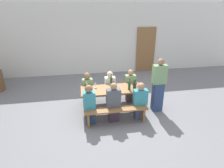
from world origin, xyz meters
TOP-DOWN VIEW (x-y plane):
  - ground_plane at (0.00, 0.00)m, footprint 24.00×24.00m
  - back_wall at (0.00, 3.68)m, footprint 14.00×0.20m
  - wooden_door at (2.26, 3.54)m, footprint 0.90×0.06m
  - tasting_table at (0.00, 0.00)m, footprint 1.83×0.74m
  - bench_near at (0.00, -0.67)m, footprint 1.73×0.30m
  - bench_far at (0.00, 0.67)m, footprint 1.73×0.30m
  - wine_bottle_0 at (0.61, -0.23)m, footprint 0.07×0.07m
  - wine_bottle_1 at (-0.00, -0.27)m, footprint 0.07×0.07m
  - wine_bottle_2 at (0.49, -0.14)m, footprint 0.08×0.08m
  - wine_bottle_3 at (0.03, 0.29)m, footprint 0.07×0.07m
  - wine_bottle_4 at (-0.77, -0.20)m, footprint 0.06×0.06m
  - wine_bottle_5 at (0.66, -0.16)m, footprint 0.07×0.07m
  - wine_glass_0 at (0.78, -0.27)m, footprint 0.08×0.08m
  - wine_glass_1 at (-0.48, 0.17)m, footprint 0.08×0.08m
  - wine_glass_2 at (0.65, 0.01)m, footprint 0.07×0.07m
  - wine_glass_3 at (-0.73, 0.28)m, footprint 0.08×0.08m
  - seated_guest_near_0 at (-0.71, -0.52)m, footprint 0.33×0.24m
  - seated_guest_near_1 at (-0.05, -0.52)m, footprint 0.38×0.24m
  - seated_guest_near_2 at (0.71, -0.52)m, footprint 0.38×0.24m
  - seated_guest_far_0 at (-0.70, 0.52)m, footprint 0.32×0.24m
  - seated_guest_far_1 at (0.02, 0.52)m, footprint 0.33×0.24m
  - seated_guest_far_2 at (0.70, 0.52)m, footprint 0.34×0.24m
  - standing_host at (1.37, -0.19)m, footprint 0.40×0.24m

SIDE VIEW (x-z plane):
  - ground_plane at x=0.00m, z-range 0.00..0.00m
  - bench_near at x=0.00m, z-range 0.12..0.57m
  - bench_far at x=0.00m, z-range 0.12..0.57m
  - seated_guest_near_2 at x=0.71m, z-range -0.03..1.07m
  - seated_guest_far_1 at x=0.02m, z-range -0.02..1.09m
  - seated_guest_far_2 at x=0.70m, z-range -0.03..1.10m
  - seated_guest_far_0 at x=-0.70m, z-range -0.02..1.10m
  - seated_guest_near_1 at x=-0.05m, z-range -0.03..1.12m
  - seated_guest_near_0 at x=-0.71m, z-range -0.02..1.12m
  - tasting_table at x=0.00m, z-range 0.29..1.04m
  - standing_host at x=1.37m, z-range -0.03..1.62m
  - wine_bottle_4 at x=-0.77m, z-range 0.71..1.02m
  - wine_glass_2 at x=0.65m, z-range 0.78..0.95m
  - wine_bottle_5 at x=0.66m, z-range 0.71..1.02m
  - wine_bottle_0 at x=0.61m, z-range 0.71..1.03m
  - wine_glass_0 at x=0.78m, z-range 0.79..0.96m
  - wine_glass_3 at x=-0.73m, z-range 0.79..0.96m
  - wine_glass_1 at x=-0.48m, z-range 0.79..0.97m
  - wine_bottle_1 at x=0.00m, z-range 0.71..1.05m
  - wine_bottle_2 at x=0.49m, z-range 0.71..1.05m
  - wine_bottle_3 at x=0.03m, z-range 0.71..1.06m
  - wooden_door at x=2.26m, z-range 0.00..2.10m
  - back_wall at x=0.00m, z-range 0.00..3.20m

